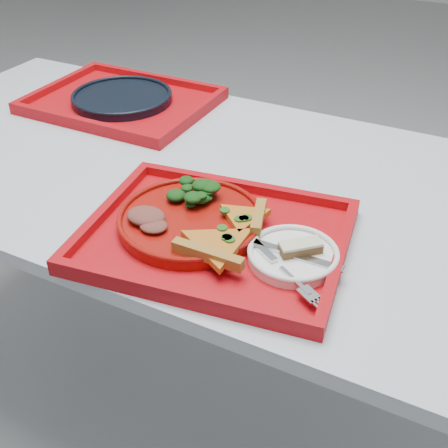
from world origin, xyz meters
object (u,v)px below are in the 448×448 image
(tray_main, at_px, (215,239))
(tray_far, at_px, (123,104))
(navy_plate, at_px, (122,98))
(dinner_plate, at_px, (191,221))
(dessert_bar, at_px, (301,247))

(tray_main, bearing_deg, tray_far, 132.05)
(tray_main, height_order, tray_far, same)
(tray_main, xyz_separation_m, navy_plate, (-0.50, 0.42, 0.01))
(tray_main, bearing_deg, navy_plate, 132.05)
(tray_far, xyz_separation_m, navy_plate, (0.00, 0.00, 0.01))
(dinner_plate, bearing_deg, tray_far, 137.14)
(tray_far, xyz_separation_m, dessert_bar, (0.65, -0.41, 0.03))
(tray_main, xyz_separation_m, dinner_plate, (-0.05, 0.01, 0.02))
(navy_plate, relative_size, dessert_bar, 3.69)
(tray_main, height_order, navy_plate, navy_plate)
(tray_far, relative_size, navy_plate, 1.73)
(tray_main, distance_m, dessert_bar, 0.16)
(dinner_plate, xyz_separation_m, dessert_bar, (0.21, -0.00, 0.01))
(tray_main, relative_size, tray_far, 1.00)
(tray_main, height_order, dessert_bar, dessert_bar)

